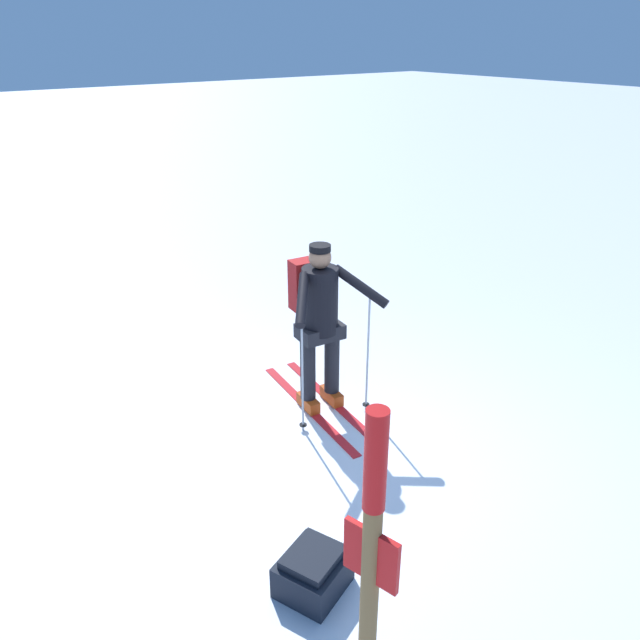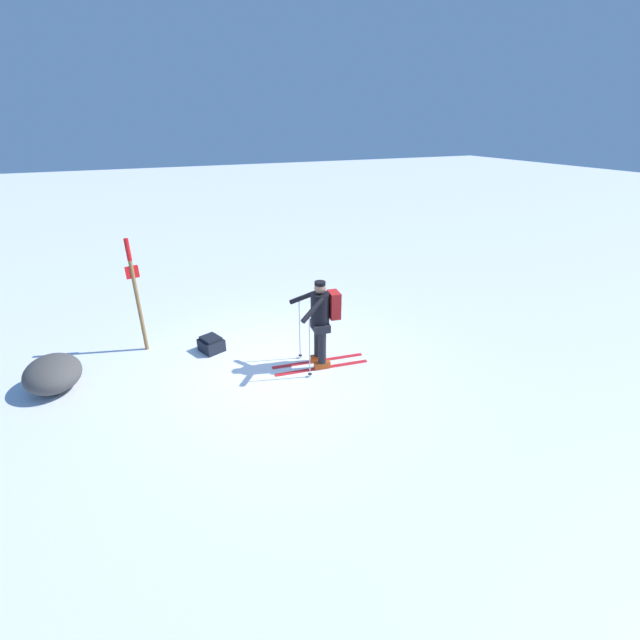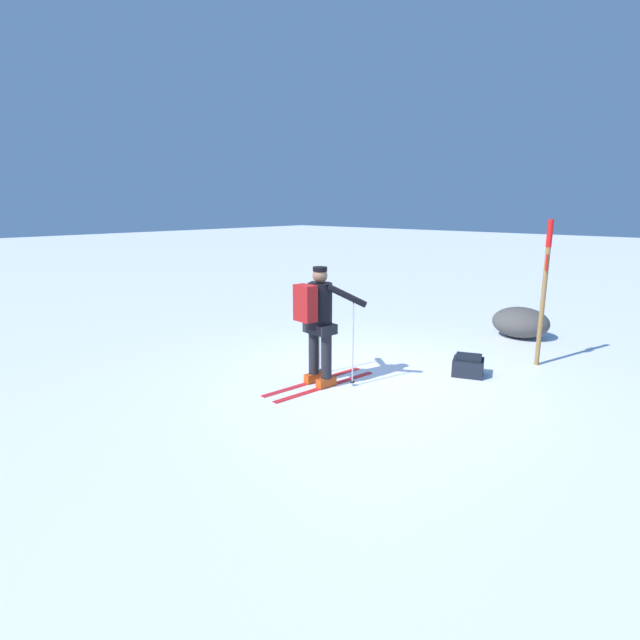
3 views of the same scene
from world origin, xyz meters
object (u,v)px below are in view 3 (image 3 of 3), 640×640
object	(u,v)px
dropped_backpack	(468,366)
skier	(319,318)
trail_marker	(545,281)
rock_boulder	(521,322)

from	to	relation	value
dropped_backpack	skier	bearing A→B (deg)	52.51
trail_marker	rock_boulder	distance (m)	2.06
trail_marker	rock_boulder	bearing A→B (deg)	-60.90
skier	rock_boulder	bearing A→B (deg)	-104.00
trail_marker	rock_boulder	size ratio (longest dim) A/B	2.15
dropped_backpack	rock_boulder	xyz separation A→B (m)	(0.26, -2.75, 0.15)
skier	rock_boulder	distance (m)	4.77
rock_boulder	trail_marker	bearing A→B (deg)	119.10
skier	rock_boulder	world-z (taller)	skier
skier	trail_marker	world-z (taller)	trail_marker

